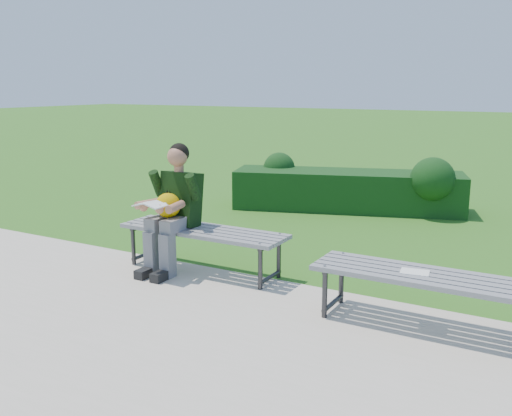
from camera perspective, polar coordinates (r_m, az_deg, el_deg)
The scene contains 7 objects.
ground at distance 5.88m, azimuth -0.80°, elevation -6.81°, with size 80.00×80.00×0.00m.
walkway at distance 4.56m, azimuth -12.20°, elevation -12.79°, with size 30.00×3.50×0.02m.
hedge at distance 9.01m, azimuth 9.62°, elevation 2.01°, with size 3.61×1.89×0.89m.
bench_left at distance 5.89m, azimuth -5.32°, elevation -2.61°, with size 1.80×0.50×0.46m.
bench_right at distance 4.69m, azimuth 16.75°, elevation -7.00°, with size 1.80×0.50×0.46m.
seated_boy at distance 5.92m, azimuth -8.29°, elevation 0.36°, with size 0.56×0.76×1.31m.
paper_sheet at distance 4.69m, azimuth 15.60°, elevation -6.18°, with size 0.24×0.19×0.01m.
Camera 1 is at (2.80, -4.81, 1.92)m, focal length 40.00 mm.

